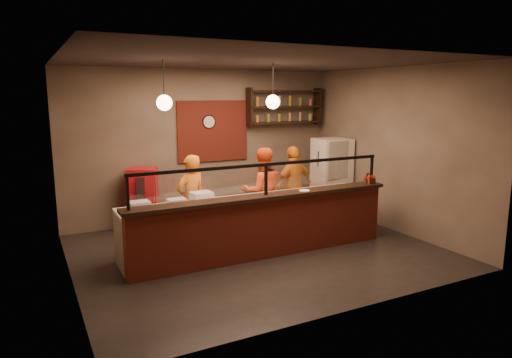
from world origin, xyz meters
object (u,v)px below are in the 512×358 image
pepper_mill (368,178)px  wall_clock (209,122)px  red_cooler (143,199)px  condiment_caddy (370,181)px  cook_mid (262,191)px  cook_right (294,185)px  cook_left (191,200)px  pizza_dough (239,200)px  fridge (331,177)px

pepper_mill → wall_clock: bearing=125.8°
red_cooler → condiment_caddy: bearing=-9.5°
wall_clock → cook_mid: wall_clock is taller
cook_right → red_cooler: size_ratio=1.31×
condiment_caddy → pepper_mill: size_ratio=0.89×
pepper_mill → cook_left: bearing=158.0°
cook_right → pizza_dough: cook_right is taller
cook_right → condiment_caddy: size_ratio=9.34×
cook_mid → condiment_caddy: bearing=153.2°
condiment_caddy → wall_clock: bearing=126.7°
wall_clock → cook_right: bearing=-43.2°
cook_right → pizza_dough: size_ratio=3.45×
wall_clock → cook_left: bearing=-121.8°
pizza_dough → cook_right: bearing=30.3°
wall_clock → fridge: 2.97m
cook_left → cook_right: 2.36m
cook_mid → fridge: (2.04, 0.56, 0.02)m
condiment_caddy → cook_right: bearing=115.4°
cook_left → condiment_caddy: bearing=140.7°
cook_mid → fridge: size_ratio=0.98×
pizza_dough → condiment_caddy: bearing=-11.3°
pepper_mill → condiment_caddy: bearing=5.8°
cook_left → pepper_mill: bearing=140.2°
cook_right → pizza_dough: (-1.73, -1.01, 0.09)m
fridge → pizza_dough: 3.14m
cook_mid → condiment_caddy: cook_mid is taller
cook_right → red_cooler: cook_right is taller
wall_clock → cook_right: size_ratio=0.18×
condiment_caddy → cook_left: bearing=158.5°
cook_mid → pepper_mill: size_ratio=8.54×
cook_mid → cook_right: bearing=-151.4°
pepper_mill → fridge: bearing=74.4°
wall_clock → pepper_mill: bearing=-54.2°
cook_left → condiment_caddy: (3.05, -1.20, 0.29)m
cook_right → cook_mid: bearing=6.7°
cook_mid → pizza_dough: size_ratio=3.56×
cook_left → cook_mid: cook_mid is taller
cook_left → fridge: (3.48, 0.55, 0.04)m
red_cooler → pepper_mill: bearing=-10.0°
cook_left → red_cooler: size_ratio=1.30×
cook_mid → cook_right: 0.96m
cook_left → pizza_dough: cook_left is taller
red_cooler → condiment_caddy: 4.40m
fridge → pizza_dough: fridge is taller
cook_mid → cook_right: (0.90, 0.31, -0.02)m
cook_right → cook_left: bearing=-5.1°
cook_right → condiment_caddy: (0.71, -1.50, 0.29)m
red_cooler → pizza_dough: 2.31m
pizza_dough → condiment_caddy: (2.45, -0.49, 0.20)m
cook_left → pizza_dough: bearing=112.5°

